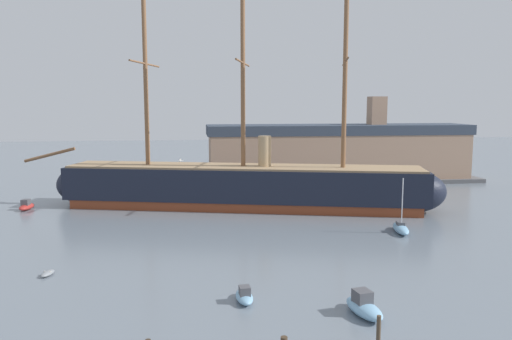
% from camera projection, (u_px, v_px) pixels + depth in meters
% --- Properties ---
extents(tall_ship, '(64.75, 22.12, 31.70)m').
position_uv_depth(tall_ship, '(243.00, 186.00, 77.15)').
color(tall_ship, brown).
rests_on(tall_ship, ground).
extents(motorboat_foreground_right, '(2.64, 4.70, 1.86)m').
position_uv_depth(motorboat_foreground_right, '(364.00, 307.00, 38.25)').
color(motorboat_foreground_right, '#7FB2D6').
rests_on(motorboat_foreground_right, ground).
extents(motorboat_near_centre, '(1.52, 3.29, 1.35)m').
position_uv_depth(motorboat_near_centre, '(244.00, 296.00, 40.85)').
color(motorboat_near_centre, '#7FB2D6').
rests_on(motorboat_near_centre, ground).
extents(dinghy_mid_left, '(1.32, 2.06, 0.45)m').
position_uv_depth(dinghy_mid_left, '(48.00, 273.00, 47.01)').
color(dinghy_mid_left, gray).
rests_on(dinghy_mid_left, ground).
extents(sailboat_alongside_stern, '(2.54, 5.53, 6.93)m').
position_uv_depth(sailboat_alongside_stern, '(401.00, 228.00, 62.62)').
color(sailboat_alongside_stern, '#7FB2D6').
rests_on(sailboat_alongside_stern, ground).
extents(motorboat_far_left, '(2.07, 4.08, 1.64)m').
position_uv_depth(motorboat_far_left, '(27.00, 206.00, 76.11)').
color(motorboat_far_left, '#B22D28').
rests_on(motorboat_far_left, ground).
extents(dinghy_distant_centre, '(1.47, 2.30, 0.50)m').
position_uv_depth(dinghy_distant_centre, '(235.00, 192.00, 90.01)').
color(dinghy_distant_centre, '#1E284C').
rests_on(dinghy_distant_centre, ground).
extents(mooring_piling_right_pair, '(0.29, 0.29, 2.14)m').
position_uv_depth(mooring_piling_right_pair, '(379.00, 331.00, 33.23)').
color(mooring_piling_right_pair, '#4C3D2D').
rests_on(mooring_piling_right_pair, ground).
extents(dockside_warehouse_right, '(58.16, 12.39, 17.42)m').
position_uv_depth(dockside_warehouse_right, '(339.00, 153.00, 103.22)').
color(dockside_warehouse_right, '#565659').
rests_on(dockside_warehouse_right, ground).
extents(seagull_in_flight, '(0.41, 1.38, 0.14)m').
position_uv_depth(seagull_in_flight, '(180.00, 161.00, 37.37)').
color(seagull_in_flight, silver).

